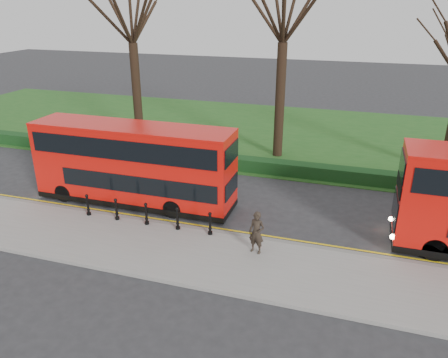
% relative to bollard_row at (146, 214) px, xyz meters
% --- Properties ---
extents(ground, '(120.00, 120.00, 0.00)m').
position_rel_bollard_row_xyz_m(ground, '(1.72, 1.35, -0.65)').
color(ground, '#28282B').
rests_on(ground, ground).
extents(pavement, '(60.00, 4.00, 0.15)m').
position_rel_bollard_row_xyz_m(pavement, '(1.72, -1.65, -0.57)').
color(pavement, gray).
rests_on(pavement, ground).
extents(kerb, '(60.00, 0.25, 0.16)m').
position_rel_bollard_row_xyz_m(kerb, '(1.72, 0.35, -0.57)').
color(kerb, slate).
rests_on(kerb, ground).
extents(grass_verge, '(60.00, 18.00, 0.06)m').
position_rel_bollard_row_xyz_m(grass_verge, '(1.72, 16.35, -0.62)').
color(grass_verge, '#1E501A').
rests_on(grass_verge, ground).
extents(hedge, '(60.00, 0.90, 0.80)m').
position_rel_bollard_row_xyz_m(hedge, '(1.72, 8.15, -0.25)').
color(hedge, black).
rests_on(hedge, ground).
extents(yellow_line_outer, '(60.00, 0.10, 0.01)m').
position_rel_bollard_row_xyz_m(yellow_line_outer, '(1.72, 0.65, -0.64)').
color(yellow_line_outer, yellow).
rests_on(yellow_line_outer, ground).
extents(yellow_line_inner, '(60.00, 0.10, 0.01)m').
position_rel_bollard_row_xyz_m(yellow_line_inner, '(1.72, 0.85, -0.64)').
color(yellow_line_inner, yellow).
rests_on(yellow_line_inner, ground).
extents(tree_left, '(7.98, 7.98, 12.47)m').
position_rel_bollard_row_xyz_m(tree_left, '(-6.28, 11.35, 8.42)').
color(tree_left, black).
rests_on(tree_left, ground).
extents(tree_mid, '(8.32, 8.32, 13.01)m').
position_rel_bollard_row_xyz_m(tree_mid, '(3.72, 11.35, 8.81)').
color(tree_mid, black).
rests_on(tree_mid, ground).
extents(bollard_row, '(6.18, 0.15, 1.00)m').
position_rel_bollard_row_xyz_m(bollard_row, '(0.00, 0.00, 0.00)').
color(bollard_row, black).
rests_on(bollard_row, pavement).
extents(bus_lead, '(10.04, 2.31, 3.99)m').
position_rel_bollard_row_xyz_m(bus_lead, '(-1.72, 2.20, 1.36)').
color(bus_lead, red).
rests_on(bus_lead, ground).
extents(pedestrian, '(0.71, 0.54, 1.76)m').
position_rel_bollard_row_xyz_m(pedestrian, '(5.24, -0.80, 0.38)').
color(pedestrian, '#2B231B').
rests_on(pedestrian, pavement).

